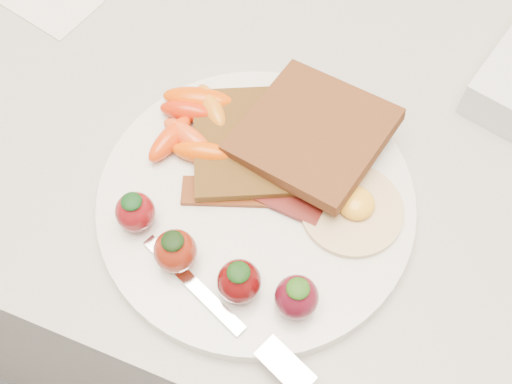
% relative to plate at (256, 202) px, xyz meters
% --- Properties ---
extents(counter, '(2.00, 0.60, 0.90)m').
position_rel_plate_xyz_m(counter, '(-0.03, 0.14, -0.46)').
color(counter, gray).
rests_on(counter, ground).
extents(plate, '(0.27, 0.27, 0.02)m').
position_rel_plate_xyz_m(plate, '(0.00, 0.00, 0.00)').
color(plate, silver).
rests_on(plate, counter).
extents(toast_lower, '(0.15, 0.15, 0.01)m').
position_rel_plate_xyz_m(toast_lower, '(-0.02, 0.05, 0.02)').
color(toast_lower, '#391E08').
rests_on(toast_lower, plate).
extents(toast_upper, '(0.14, 0.14, 0.03)m').
position_rel_plate_xyz_m(toast_upper, '(0.03, 0.07, 0.03)').
color(toast_upper, '#4F2E12').
rests_on(toast_upper, toast_lower).
extents(fried_egg, '(0.09, 0.09, 0.02)m').
position_rel_plate_xyz_m(fried_egg, '(0.08, 0.02, 0.01)').
color(fried_egg, beige).
rests_on(fried_egg, plate).
extents(bacon_strips, '(0.12, 0.09, 0.01)m').
position_rel_plate_xyz_m(bacon_strips, '(-0.00, 0.01, 0.01)').
color(bacon_strips, '#4F1706').
rests_on(bacon_strips, plate).
extents(baby_carrots, '(0.09, 0.10, 0.02)m').
position_rel_plate_xyz_m(baby_carrots, '(-0.08, 0.04, 0.02)').
color(baby_carrots, red).
rests_on(baby_carrots, plate).
extents(strawberries, '(0.18, 0.06, 0.04)m').
position_rel_plate_xyz_m(strawberries, '(-0.01, -0.07, 0.03)').
color(strawberries, maroon).
rests_on(strawberries, plate).
extents(fork, '(0.17, 0.08, 0.00)m').
position_rel_plate_xyz_m(fork, '(0.02, -0.11, 0.01)').
color(fork, silver).
rests_on(fork, plate).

